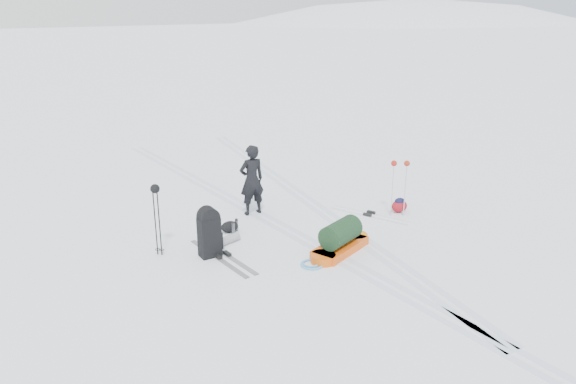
% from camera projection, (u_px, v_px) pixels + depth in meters
% --- Properties ---
extents(ground, '(200.00, 200.00, 0.00)m').
position_uv_depth(ground, '(299.00, 237.00, 11.57)').
color(ground, white).
rests_on(ground, ground).
extents(snow_hill_backdrop, '(359.50, 192.00, 162.45)m').
position_uv_depth(snow_hill_backdrop, '(329.00, 328.00, 132.73)').
color(snow_hill_backdrop, white).
rests_on(snow_hill_backdrop, ground).
extents(ski_tracks, '(3.38, 17.97, 0.01)m').
position_uv_depth(ski_tracks, '(301.00, 218.00, 12.58)').
color(ski_tracks, silver).
rests_on(ski_tracks, ground).
extents(skier, '(0.60, 0.40, 1.61)m').
position_uv_depth(skier, '(252.00, 180.00, 12.57)').
color(skier, black).
rests_on(skier, ground).
extents(pulk_sled, '(1.72, 1.04, 0.64)m').
position_uv_depth(pulk_sled, '(340.00, 240.00, 10.83)').
color(pulk_sled, '#E54F0D').
rests_on(pulk_sled, ground).
extents(expedition_rucksack, '(1.01, 0.63, 0.99)m').
position_uv_depth(expedition_rucksack, '(212.00, 232.00, 10.64)').
color(expedition_rucksack, black).
rests_on(expedition_rucksack, ground).
extents(ski_poles_black, '(0.17, 0.18, 1.42)m').
position_uv_depth(ski_poles_black, '(156.00, 198.00, 10.39)').
color(ski_poles_black, black).
rests_on(ski_poles_black, ground).
extents(ski_poles_silver, '(0.37, 0.29, 1.30)m').
position_uv_depth(ski_poles_silver, '(400.00, 170.00, 12.36)').
color(ski_poles_silver, silver).
rests_on(ski_poles_silver, ground).
extents(touring_skis_grey, '(0.50, 2.03, 0.07)m').
position_uv_depth(touring_skis_grey, '(223.00, 256.00, 10.66)').
color(touring_skis_grey, gray).
rests_on(touring_skis_grey, ground).
extents(touring_skis_white, '(1.06, 1.87, 0.07)m').
position_uv_depth(touring_skis_white, '(369.00, 215.00, 12.73)').
color(touring_skis_white, silver).
rests_on(touring_skis_white, ground).
extents(rope_coil, '(0.57, 0.57, 0.05)m').
position_uv_depth(rope_coil, '(312.00, 264.00, 10.33)').
color(rope_coil, '#55A3CF').
rests_on(rope_coil, ground).
extents(small_daypack, '(0.48, 0.44, 0.34)m').
position_uv_depth(small_daypack, '(399.00, 205.00, 12.89)').
color(small_daypack, maroon).
rests_on(small_daypack, ground).
extents(thermos_pair, '(0.22, 0.22, 0.28)m').
position_uv_depth(thermos_pair, '(235.00, 226.00, 11.76)').
color(thermos_pair, '#55585D').
rests_on(thermos_pair, ground).
extents(stuff_sack, '(0.45, 0.39, 0.23)m').
position_uv_depth(stuff_sack, '(230.00, 227.00, 11.79)').
color(stuff_sack, black).
rests_on(stuff_sack, ground).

